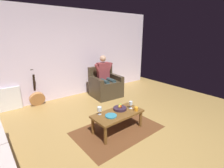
# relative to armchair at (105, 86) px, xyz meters

# --- Properties ---
(ground_plane) EXTENTS (7.19, 7.19, 0.00)m
(ground_plane) POSITION_rel_armchair_xyz_m (0.88, 2.28, -0.33)
(ground_plane) COLOR #A68145
(wall_back) EXTENTS (6.39, 0.06, 2.62)m
(wall_back) POSITION_rel_armchair_xyz_m (0.88, -0.71, 0.99)
(wall_back) COLOR silver
(wall_back) RESTS_ON ground
(rug) EXTENTS (1.78, 1.17, 0.01)m
(rug) POSITION_rel_armchair_xyz_m (0.94, 1.77, -0.32)
(rug) COLOR brown
(rug) RESTS_ON ground
(armchair) EXTENTS (0.89, 0.83, 0.92)m
(armchair) POSITION_rel_armchair_xyz_m (0.00, 0.00, 0.00)
(armchair) COLOR #3D3222
(armchair) RESTS_ON ground
(person_seated) EXTENTS (0.65, 0.63, 1.28)m
(person_seated) POSITION_rel_armchair_xyz_m (0.00, 0.00, 0.36)
(person_seated) COLOR brown
(person_seated) RESTS_ON ground
(coffee_table) EXTENTS (1.05, 0.55, 0.39)m
(coffee_table) POSITION_rel_armchair_xyz_m (0.94, 1.77, 0.01)
(coffee_table) COLOR brown
(coffee_table) RESTS_ON ground
(guitar) EXTENTS (0.40, 0.34, 1.01)m
(guitar) POSITION_rel_armchair_xyz_m (1.93, -0.51, -0.09)
(guitar) COLOR #BC7E49
(guitar) RESTS_ON ground
(radiator) EXTENTS (0.58, 0.06, 0.61)m
(radiator) POSITION_rel_armchair_xyz_m (2.58, -0.64, -0.02)
(radiator) COLOR white
(radiator) RESTS_ON ground
(wine_glass_near) EXTENTS (0.09, 0.09, 0.16)m
(wine_glass_near) POSITION_rel_armchair_xyz_m (1.26, 1.61, 0.17)
(wine_glass_near) COLOR silver
(wine_glass_near) RESTS_ON coffee_table
(wine_glass_far) EXTENTS (0.07, 0.07, 0.16)m
(wine_glass_far) POSITION_rel_armchair_xyz_m (0.59, 1.78, 0.17)
(wine_glass_far) COLOR silver
(wine_glass_far) RESTS_ON coffee_table
(fruit_bowl) EXTENTS (0.28, 0.28, 0.11)m
(fruit_bowl) POSITION_rel_armchair_xyz_m (0.80, 1.68, 0.10)
(fruit_bowl) COLOR #302131
(fruit_bowl) RESTS_ON coffee_table
(decorative_dish) EXTENTS (0.22, 0.22, 0.02)m
(decorative_dish) POSITION_rel_armchair_xyz_m (1.13, 1.81, 0.08)
(decorative_dish) COLOR teal
(decorative_dish) RESTS_ON coffee_table
(candle_jar) EXTENTS (0.08, 0.08, 0.08)m
(candle_jar) POSITION_rel_armchair_xyz_m (0.57, 1.92, 0.10)
(candle_jar) COLOR orange
(candle_jar) RESTS_ON coffee_table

